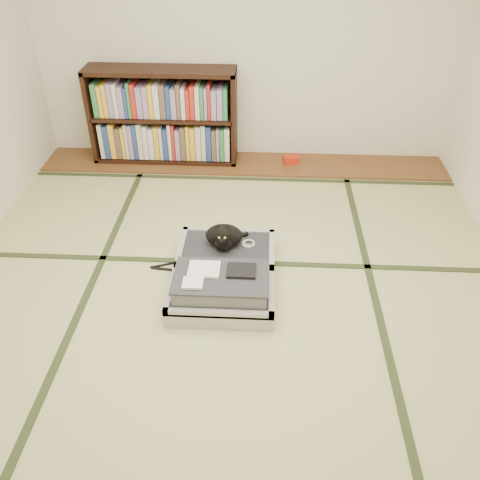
{
  "coord_description": "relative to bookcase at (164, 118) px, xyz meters",
  "views": [
    {
      "loc": [
        0.21,
        -2.6,
        2.38
      ],
      "look_at": [
        0.05,
        0.35,
        0.25
      ],
      "focal_mm": 38.0,
      "sensor_mm": 36.0,
      "label": 1
    }
  ],
  "objects": [
    {
      "name": "bookcase",
      "position": [
        0.0,
        0.0,
        0.0
      ],
      "size": [
        1.42,
        0.32,
        0.92
      ],
      "color": "black",
      "rests_on": "wood_strip"
    },
    {
      "name": "cat",
      "position": [
        0.72,
        -1.65,
        -0.22
      ],
      "size": [
        0.31,
        0.32,
        0.25
      ],
      "color": "black",
      "rests_on": "suitcase"
    },
    {
      "name": "hanger",
      "position": [
        0.37,
        -1.76,
        -0.44
      ],
      "size": [
        0.39,
        0.2,
        0.01
      ],
      "color": "black",
      "rests_on": "floor"
    },
    {
      "name": "room_shell",
      "position": [
        0.79,
        -2.07,
        1.01
      ],
      "size": [
        4.5,
        4.5,
        4.5
      ],
      "color": "white",
      "rests_on": "ground"
    },
    {
      "name": "cable_coil",
      "position": [
        0.9,
        -1.61,
        -0.31
      ],
      "size": [
        0.1,
        0.1,
        0.02
      ],
      "color": "white",
      "rests_on": "suitcase"
    },
    {
      "name": "red_item",
      "position": [
        1.26,
        -0.04,
        -0.4
      ],
      "size": [
        0.16,
        0.12,
        0.07
      ],
      "primitive_type": "cube",
      "rotation": [
        0.0,
        0.0,
        0.19
      ],
      "color": "red",
      "rests_on": "wood_strip"
    },
    {
      "name": "wood_strip",
      "position": [
        0.79,
        -0.07,
        -0.44
      ],
      "size": [
        4.0,
        0.5,
        0.02
      ],
      "primitive_type": "cube",
      "color": "brown",
      "rests_on": "ground"
    },
    {
      "name": "floor",
      "position": [
        0.79,
        -2.07,
        -0.45
      ],
      "size": [
        4.5,
        4.5,
        0.0
      ],
      "primitive_type": "plane",
      "color": "#BCBD7E",
      "rests_on": "ground"
    },
    {
      "name": "suitcase",
      "position": [
        0.74,
        -1.94,
        -0.35
      ],
      "size": [
        0.71,
        0.94,
        0.28
      ],
      "color": "#AEADB2",
      "rests_on": "floor"
    },
    {
      "name": "tatami_borders",
      "position": [
        0.79,
        -1.57,
        -0.45
      ],
      "size": [
        4.0,
        4.5,
        0.01
      ],
      "color": "#2D381E",
      "rests_on": "ground"
    }
  ]
}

